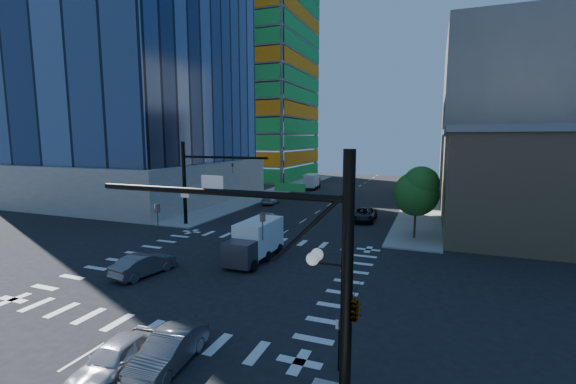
% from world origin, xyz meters
% --- Properties ---
extents(ground, '(160.00, 160.00, 0.00)m').
position_xyz_m(ground, '(0.00, 0.00, 0.00)').
color(ground, black).
rests_on(ground, ground).
extents(road_markings, '(20.00, 20.00, 0.01)m').
position_xyz_m(road_markings, '(0.00, 0.00, 0.01)').
color(road_markings, silver).
rests_on(road_markings, ground).
extents(sidewalk_ne, '(5.00, 60.00, 0.15)m').
position_xyz_m(sidewalk_ne, '(12.50, 40.00, 0.07)').
color(sidewalk_ne, gray).
rests_on(sidewalk_ne, ground).
extents(sidewalk_nw, '(5.00, 60.00, 0.15)m').
position_xyz_m(sidewalk_nw, '(-12.50, 40.00, 0.07)').
color(sidewalk_nw, gray).
rests_on(sidewalk_nw, ground).
extents(construction_building, '(25.16, 34.50, 70.60)m').
position_xyz_m(construction_building, '(-27.41, 61.93, 24.61)').
color(construction_building, slate).
rests_on(construction_building, ground).
extents(commercial_building, '(20.50, 22.50, 10.60)m').
position_xyz_m(commercial_building, '(25.00, 22.00, 5.31)').
color(commercial_building, tan).
rests_on(commercial_building, ground).
extents(bg_building_ne, '(24.00, 30.00, 28.00)m').
position_xyz_m(bg_building_ne, '(27.00, 55.00, 14.00)').
color(bg_building_ne, '#66605B').
rests_on(bg_building_ne, ground).
extents(signal_mast_se, '(10.51, 2.48, 9.00)m').
position_xyz_m(signal_mast_se, '(10.60, -11.50, 5.01)').
color(signal_mast_se, black).
rests_on(signal_mast_se, sidewalk_se).
extents(signal_mast_nw, '(10.20, 0.40, 9.00)m').
position_xyz_m(signal_mast_nw, '(-10.00, 11.50, 5.49)').
color(signal_mast_nw, black).
rests_on(signal_mast_nw, sidewalk_nw).
extents(tree_south, '(4.16, 4.16, 6.82)m').
position_xyz_m(tree_south, '(12.63, 13.90, 4.69)').
color(tree_south, '#382316').
rests_on(tree_south, sidewalk_ne).
extents(tree_north, '(3.54, 3.52, 5.78)m').
position_xyz_m(tree_north, '(12.93, 25.90, 3.99)').
color(tree_north, '#382316').
rests_on(tree_north, sidewalk_ne).
extents(no_parking_sign, '(0.30, 0.06, 2.20)m').
position_xyz_m(no_parking_sign, '(10.70, -9.00, 1.38)').
color(no_parking_sign, black).
rests_on(no_parking_sign, ground).
extents(car_nb_near, '(2.01, 4.37, 1.45)m').
position_xyz_m(car_nb_near, '(2.38, -12.46, 0.73)').
color(car_nb_near, '#A8ABB0').
rests_on(car_nb_near, ground).
extents(car_nb_right, '(1.91, 4.50, 1.44)m').
position_xyz_m(car_nb_right, '(4.01, -11.26, 0.72)').
color(car_nb_right, '#525357').
rests_on(car_nb_right, ground).
extents(car_nb_far, '(2.66, 5.49, 1.51)m').
position_xyz_m(car_nb_far, '(6.61, 20.64, 0.75)').
color(car_nb_far, black).
rests_on(car_nb_far, ground).
extents(car_sb_near, '(2.76, 5.52, 1.54)m').
position_xyz_m(car_sb_near, '(-2.78, 14.02, 0.77)').
color(car_sb_near, silver).
rests_on(car_sb_near, ground).
extents(car_sb_mid, '(2.19, 4.65, 1.54)m').
position_xyz_m(car_sb_mid, '(-8.16, 27.57, 0.77)').
color(car_sb_mid, '#A6AAAE').
rests_on(car_sb_mid, ground).
extents(car_sb_cross, '(2.42, 4.90, 1.54)m').
position_xyz_m(car_sb_cross, '(-4.62, -2.85, 0.77)').
color(car_sb_cross, '#57575D').
rests_on(car_sb_cross, ground).
extents(box_truck_near, '(2.57, 5.82, 3.03)m').
position_xyz_m(box_truck_near, '(1.14, 2.71, 1.34)').
color(box_truck_near, black).
rests_on(box_truck_near, ground).
extents(box_truck_far, '(2.82, 5.65, 2.86)m').
position_xyz_m(box_truck_far, '(-7.61, 46.00, 1.27)').
color(box_truck_far, black).
rests_on(box_truck_far, ground).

